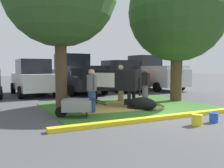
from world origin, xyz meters
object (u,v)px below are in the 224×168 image
(person_handler, at_px, (145,85))
(bucket_yellow, at_px, (197,120))
(hatchback_white, at_px, (33,78))
(person_visitor_near, at_px, (92,90))
(pickup_truck_black, at_px, (77,75))
(pickup_truck_maroon, at_px, (152,74))
(calf_lying, at_px, (142,104))
(wheelbarrow, at_px, (76,106))
(shade_tree_right, at_px, (177,13))
(bucket_blue, at_px, (214,117))
(cow_holstein, at_px, (109,80))
(sedan_blue, at_px, (119,76))
(person_visitor_far, at_px, (121,82))

(person_handler, relative_size, bucket_yellow, 4.91)
(person_handler, height_order, hatchback_white, hatchback_white)
(person_visitor_near, relative_size, pickup_truck_black, 0.28)
(hatchback_white, height_order, pickup_truck_maroon, pickup_truck_maroon)
(calf_lying, bearing_deg, pickup_truck_maroon, 51.93)
(wheelbarrow, height_order, bucket_yellow, wheelbarrow)
(shade_tree_right, bearing_deg, pickup_truck_maroon, 65.03)
(bucket_blue, xyz_separation_m, pickup_truck_black, (-0.87, 9.72, 0.96))
(calf_lying, distance_m, person_handler, 1.85)
(cow_holstein, bearing_deg, calf_lying, -63.28)
(calf_lying, xyz_separation_m, bucket_yellow, (0.03, -2.67, -0.07))
(pickup_truck_maroon, bearing_deg, sedan_blue, 175.77)
(bucket_yellow, bearing_deg, shade_tree_right, 55.51)
(hatchback_white, bearing_deg, person_handler, -54.69)
(bucket_blue, bearing_deg, sedan_blue, 77.95)
(shade_tree_right, height_order, wheelbarrow, shade_tree_right)
(cow_holstein, relative_size, person_visitor_far, 1.60)
(calf_lying, distance_m, person_visitor_far, 2.54)
(pickup_truck_black, bearing_deg, bucket_blue, -84.87)
(calf_lying, bearing_deg, shade_tree_right, 25.87)
(calf_lying, distance_m, bucket_blue, 2.73)
(pickup_truck_black, bearing_deg, wheelbarrow, -108.48)
(calf_lying, relative_size, person_visitor_far, 0.76)
(person_visitor_far, height_order, hatchback_white, hatchback_white)
(sedan_blue, bearing_deg, bucket_yellow, -105.86)
(calf_lying, bearing_deg, person_handler, 51.83)
(sedan_blue, bearing_deg, calf_lying, -111.65)
(cow_holstein, bearing_deg, pickup_truck_black, 84.68)
(pickup_truck_black, distance_m, sedan_blue, 2.94)
(cow_holstein, xyz_separation_m, person_handler, (1.77, 0.03, -0.25))
(person_handler, distance_m, pickup_truck_maroon, 6.92)
(bucket_blue, xyz_separation_m, pickup_truck_maroon, (4.62, 9.46, 0.96))
(sedan_blue, bearing_deg, pickup_truck_black, 178.56)
(person_visitor_far, distance_m, bucket_yellow, 5.15)
(cow_holstein, bearing_deg, person_visitor_far, 43.47)
(person_visitor_near, distance_m, wheelbarrow, 0.95)
(pickup_truck_black, bearing_deg, person_visitor_far, -82.93)
(shade_tree_right, distance_m, person_visitor_near, 5.81)
(bucket_yellow, distance_m, sedan_blue, 10.11)
(cow_holstein, bearing_deg, wheelbarrow, -140.59)
(person_handler, distance_m, person_visitor_far, 1.22)
(hatchback_white, bearing_deg, pickup_truck_maroon, -0.19)
(cow_holstein, relative_size, person_visitor_near, 1.77)
(calf_lying, height_order, pickup_truck_black, pickup_truck_black)
(shade_tree_right, bearing_deg, bucket_yellow, -124.49)
(shade_tree_right, height_order, pickup_truck_maroon, shade_tree_right)
(person_visitor_near, height_order, pickup_truck_black, pickup_truck_black)
(person_handler, relative_size, pickup_truck_maroon, 0.28)
(person_visitor_near, xyz_separation_m, pickup_truck_black, (1.73, 6.84, 0.30))
(person_visitor_far, bearing_deg, bucket_blue, -86.69)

